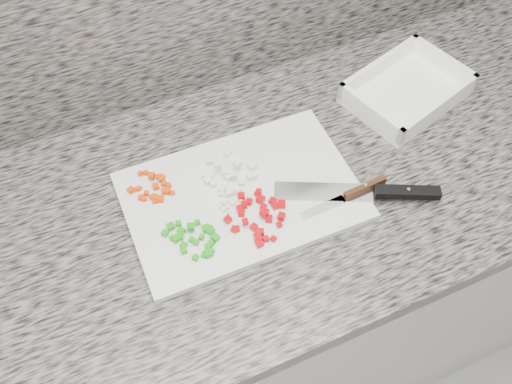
{
  "coord_description": "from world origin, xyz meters",
  "views": [
    {
      "loc": [
        -0.19,
        0.87,
        1.78
      ],
      "look_at": [
        0.06,
        1.41,
        0.93
      ],
      "focal_mm": 40.0,
      "sensor_mm": 36.0,
      "label": 1
    }
  ],
  "objects": [
    {
      "name": "red_pepper_pile",
      "position": [
        0.04,
        1.37,
        0.92
      ],
      "size": [
        0.12,
        0.12,
        0.02
      ],
      "color": "#BE0207",
      "rests_on": "cutting_board"
    },
    {
      "name": "cabinet",
      "position": [
        0.0,
        1.44,
        0.43
      ],
      "size": [
        3.92,
        0.62,
        0.86
      ],
      "primitive_type": "cube",
      "color": "white",
      "rests_on": "ground"
    },
    {
      "name": "garlic_pile",
      "position": [
        0.01,
        1.42,
        0.92
      ],
      "size": [
        0.05,
        0.05,
        0.01
      ],
      "color": "beige",
      "rests_on": "cutting_board"
    },
    {
      "name": "green_pepper_pile",
      "position": [
        -0.08,
        1.38,
        0.92
      ],
      "size": [
        0.09,
        0.09,
        0.02
      ],
      "color": "#1B9A0E",
      "rests_on": "cutting_board"
    },
    {
      "name": "tray",
      "position": [
        0.46,
        1.53,
        0.92
      ],
      "size": [
        0.28,
        0.24,
        0.05
      ],
      "rotation": [
        0.0,
        0.0,
        0.29
      ],
      "color": "white",
      "rests_on": "countertop"
    },
    {
      "name": "countertop",
      "position": [
        0.0,
        1.44,
        0.88
      ],
      "size": [
        3.96,
        0.64,
        0.04
      ],
      "primitive_type": "cube",
      "color": "#6A655D",
      "rests_on": "cabinet"
    },
    {
      "name": "cutting_board",
      "position": [
        0.04,
        1.43,
        0.91
      ],
      "size": [
        0.43,
        0.29,
        0.01
      ],
      "primitive_type": "cube",
      "rotation": [
        0.0,
        0.0,
        -0.02
      ],
      "color": "silver",
      "rests_on": "countertop"
    },
    {
      "name": "carrot_pile",
      "position": [
        -0.11,
        1.51,
        0.92
      ],
      "size": [
        0.08,
        0.09,
        0.02
      ],
      "color": "#DB3C04",
      "rests_on": "cutting_board"
    },
    {
      "name": "onion_pile",
      "position": [
        0.03,
        1.48,
        0.92
      ],
      "size": [
        0.11,
        0.1,
        0.02
      ],
      "color": "silver",
      "rests_on": "cutting_board"
    },
    {
      "name": "chef_knife",
      "position": [
        0.27,
        1.33,
        0.92
      ],
      "size": [
        0.29,
        0.16,
        0.02
      ],
      "rotation": [
        0.0,
        0.0,
        -0.45
      ],
      "color": "silver",
      "rests_on": "cutting_board"
    },
    {
      "name": "paring_knife",
      "position": [
        0.22,
        1.34,
        0.92
      ],
      "size": [
        0.18,
        0.02,
        0.02
      ],
      "rotation": [
        0.0,
        0.0,
        0.04
      ],
      "color": "silver",
      "rests_on": "cutting_board"
    }
  ]
}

